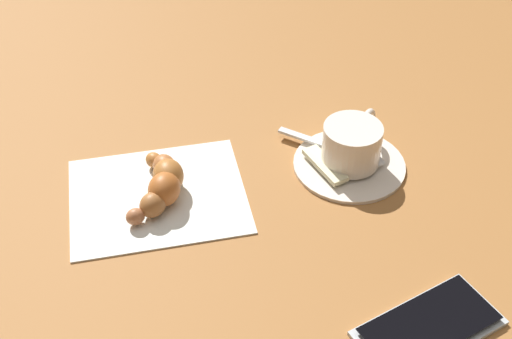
% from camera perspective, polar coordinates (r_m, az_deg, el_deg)
% --- Properties ---
extents(ground_plane, '(1.80, 1.80, 0.00)m').
position_cam_1_polar(ground_plane, '(0.79, 0.05, -1.31)').
color(ground_plane, '#9A6331').
extents(saucer, '(0.13, 0.13, 0.01)m').
position_cam_1_polar(saucer, '(0.82, 7.83, 0.51)').
color(saucer, silver).
rests_on(saucer, ground).
extents(espresso_cup, '(0.08, 0.08, 0.05)m').
position_cam_1_polar(espresso_cup, '(0.80, 8.09, 2.20)').
color(espresso_cup, silver).
rests_on(espresso_cup, saucer).
extents(teaspoon, '(0.12, 0.10, 0.01)m').
position_cam_1_polar(teaspoon, '(0.82, 7.69, 1.47)').
color(teaspoon, silver).
rests_on(teaspoon, saucer).
extents(sugar_packet, '(0.04, 0.07, 0.01)m').
position_cam_1_polar(sugar_packet, '(0.80, 5.80, 0.38)').
color(sugar_packet, beige).
rests_on(sugar_packet, saucer).
extents(napkin, '(0.20, 0.17, 0.00)m').
position_cam_1_polar(napkin, '(0.78, -8.23, -2.28)').
color(napkin, white).
rests_on(napkin, ground).
extents(croissant, '(0.07, 0.12, 0.04)m').
position_cam_1_polar(croissant, '(0.77, -7.85, -1.17)').
color(croissant, '#A2613C').
rests_on(croissant, napkin).
extents(cell_phone, '(0.15, 0.11, 0.01)m').
position_cam_1_polar(cell_phone, '(0.67, 14.31, -12.63)').
color(cell_phone, '#B4BBBF').
rests_on(cell_phone, ground).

